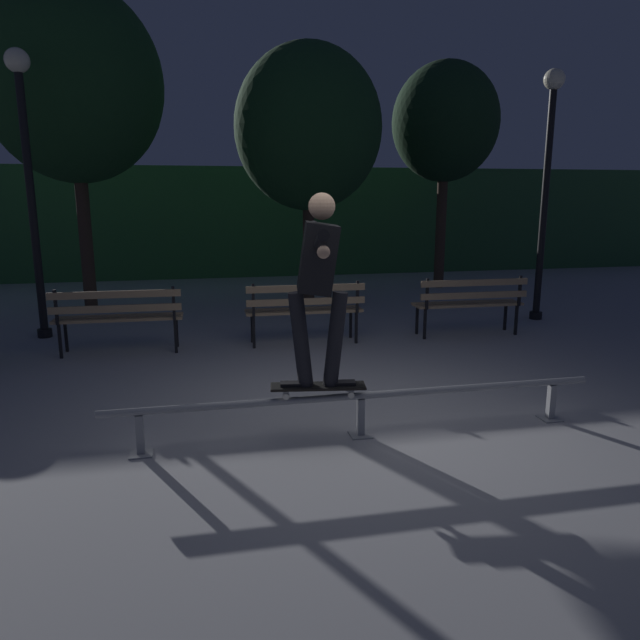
# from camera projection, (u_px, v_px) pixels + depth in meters

# --- Properties ---
(ground_plane) EXTENTS (90.00, 90.00, 0.00)m
(ground_plane) POSITION_uv_depth(u_px,v_px,m) (353.00, 424.00, 5.22)
(ground_plane) COLOR #99999E
(hedge_backdrop) EXTENTS (24.00, 1.20, 2.69)m
(hedge_backdrop) POSITION_uv_depth(u_px,v_px,m) (248.00, 222.00, 14.86)
(hedge_backdrop) COLOR #2D5B33
(hedge_backdrop) RESTS_ON ground
(grind_rail) EXTENTS (4.24, 0.18, 0.39)m
(grind_rail) POSITION_uv_depth(u_px,v_px,m) (361.00, 402.00, 4.92)
(grind_rail) COLOR gray
(grind_rail) RESTS_ON ground
(skateboard) EXTENTS (0.80, 0.31, 0.09)m
(skateboard) POSITION_uv_depth(u_px,v_px,m) (318.00, 387.00, 4.81)
(skateboard) COLOR black
(skateboard) RESTS_ON grind_rail
(skateboarder) EXTENTS (0.63, 1.40, 1.56)m
(skateboarder) POSITION_uv_depth(u_px,v_px,m) (318.00, 274.00, 4.61)
(skateboarder) COLOR black
(skateboarder) RESTS_ON skateboard
(park_bench_leftmost) EXTENTS (1.61, 0.44, 0.88)m
(park_bench_leftmost) POSITION_uv_depth(u_px,v_px,m) (118.00, 313.00, 7.42)
(park_bench_leftmost) COLOR black
(park_bench_leftmost) RESTS_ON ground
(park_bench_left_center) EXTENTS (1.61, 0.44, 0.88)m
(park_bench_left_center) POSITION_uv_depth(u_px,v_px,m) (305.00, 306.00, 7.91)
(park_bench_left_center) COLOR black
(park_bench_left_center) RESTS_ON ground
(park_bench_right_center) EXTENTS (1.61, 0.44, 0.88)m
(park_bench_right_center) POSITION_uv_depth(u_px,v_px,m) (470.00, 300.00, 8.40)
(park_bench_right_center) COLOR black
(park_bench_right_center) RESTS_ON ground
(tree_far_left) EXTENTS (2.92, 2.92, 5.41)m
(tree_far_left) POSITION_uv_depth(u_px,v_px,m) (73.00, 84.00, 9.58)
(tree_far_left) COLOR #3D2D23
(tree_far_left) RESTS_ON ground
(tree_behind_benches) EXTENTS (2.72, 2.72, 4.72)m
(tree_behind_benches) POSITION_uv_depth(u_px,v_px,m) (308.00, 128.00, 10.74)
(tree_behind_benches) COLOR #3D2D23
(tree_behind_benches) RESTS_ON ground
(tree_far_right) EXTENTS (2.24, 2.24, 4.75)m
(tree_far_right) POSITION_uv_depth(u_px,v_px,m) (445.00, 123.00, 12.29)
(tree_far_right) COLOR #3D2D23
(tree_far_right) RESTS_ON ground
(lamp_post_left) EXTENTS (0.32, 0.32, 3.90)m
(lamp_post_left) POSITION_uv_depth(u_px,v_px,m) (27.00, 160.00, 7.91)
(lamp_post_left) COLOR black
(lamp_post_left) RESTS_ON ground
(lamp_post_right) EXTENTS (0.32, 0.32, 3.90)m
(lamp_post_right) POSITION_uv_depth(u_px,v_px,m) (548.00, 164.00, 9.15)
(lamp_post_right) COLOR black
(lamp_post_right) RESTS_ON ground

